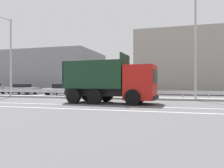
# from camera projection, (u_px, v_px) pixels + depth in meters

# --- Properties ---
(ground_plane) EXTENTS (320.00, 320.00, 0.00)m
(ground_plane) POSITION_uv_depth(u_px,v_px,m) (77.00, 101.00, 17.84)
(ground_plane) COLOR #4C4C4F
(lane_strip_0) EXTENTS (67.82, 0.16, 0.01)m
(lane_strip_0) POSITION_uv_depth(u_px,v_px,m) (101.00, 106.00, 13.95)
(lane_strip_0) COLOR silver
(lane_strip_0) RESTS_ON ground_plane
(lane_strip_1) EXTENTS (67.82, 0.16, 0.01)m
(lane_strip_1) POSITION_uv_depth(u_px,v_px,m) (89.00, 109.00, 11.86)
(lane_strip_1) COLOR silver
(lane_strip_1) RESTS_ON ground_plane
(median_island) EXTENTS (37.30, 1.10, 0.18)m
(median_island) POSITION_uv_depth(u_px,v_px,m) (90.00, 98.00, 20.55)
(median_island) COLOR gray
(median_island) RESTS_ON ground_plane
(median_guardrail) EXTENTS (67.82, 0.09, 0.78)m
(median_guardrail) POSITION_uv_depth(u_px,v_px,m) (93.00, 92.00, 21.49)
(median_guardrail) COLOR #9EA0A5
(median_guardrail) RESTS_ON ground_plane
(dump_truck) EXTENTS (6.74, 2.91, 3.47)m
(dump_truck) POSITION_uv_depth(u_px,v_px,m) (121.00, 85.00, 15.39)
(dump_truck) COLOR red
(dump_truck) RESTS_ON ground_plane
(median_road_sign) EXTENTS (0.80, 0.16, 2.49)m
(median_road_sign) POSITION_uv_depth(u_px,v_px,m) (65.00, 84.00, 21.25)
(median_road_sign) COLOR white
(median_road_sign) RESTS_ON ground_plane
(street_lamp_1) EXTENTS (0.70, 2.70, 8.12)m
(street_lamp_1) POSITION_uv_depth(u_px,v_px,m) (9.00, 53.00, 22.51)
(street_lamp_1) COLOR #ADADB2
(street_lamp_1) RESTS_ON ground_plane
(street_lamp_2) EXTENTS (0.71, 2.59, 10.68)m
(street_lamp_2) POSITION_uv_depth(u_px,v_px,m) (196.00, 28.00, 17.64)
(street_lamp_2) COLOR #ADADB2
(street_lamp_2) RESTS_ON ground_plane
(parked_car_3) EXTENTS (4.00, 2.17, 1.34)m
(parked_car_3) POSITION_uv_depth(u_px,v_px,m) (23.00, 89.00, 28.70)
(parked_car_3) COLOR #A3A3A8
(parked_car_3) RESTS_ON ground_plane
(parked_car_4) EXTENTS (4.09, 2.05, 1.36)m
(parked_car_4) POSITION_uv_depth(u_px,v_px,m) (61.00, 89.00, 26.50)
(parked_car_4) COLOR silver
(parked_car_4) RESTS_ON ground_plane
(parked_car_5) EXTENTS (4.93, 2.29, 1.56)m
(parked_car_5) POSITION_uv_depth(u_px,v_px,m) (106.00, 89.00, 25.71)
(parked_car_5) COLOR maroon
(parked_car_5) RESTS_ON ground_plane
(background_building_0) EXTENTS (18.20, 12.28, 7.02)m
(background_building_0) POSITION_uv_depth(u_px,v_px,m) (49.00, 72.00, 40.42)
(background_building_0) COLOR gray
(background_building_0) RESTS_ON ground_plane
(background_building_1) EXTENTS (15.58, 11.61, 9.06)m
(background_building_1) POSITION_uv_depth(u_px,v_px,m) (189.00, 64.00, 34.14)
(background_building_1) COLOR gray
(background_building_1) RESTS_ON ground_plane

